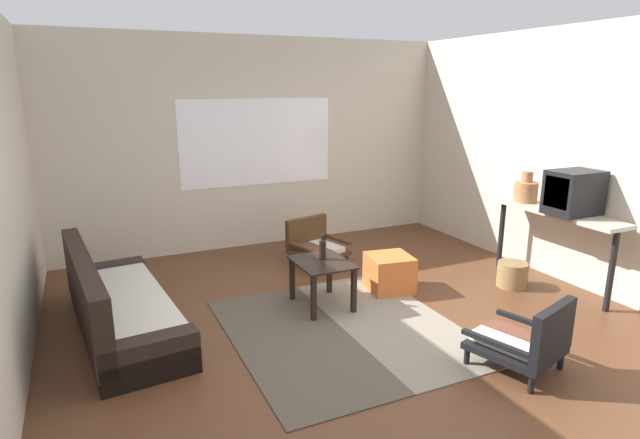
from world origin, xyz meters
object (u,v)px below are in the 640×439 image
(coffee_table, at_px, (322,271))
(wicker_basket, at_px, (512,275))
(armchair_by_window, at_px, (315,244))
(crt_television, at_px, (574,192))
(couch, at_px, (116,308))
(glass_bottle, at_px, (323,249))
(clay_vase, at_px, (526,190))
(armchair_striped_foreground, at_px, (526,340))
(console_shelf, at_px, (554,219))
(ottoman_orange, at_px, (389,273))

(coffee_table, bearing_deg, wicker_basket, -10.62)
(coffee_table, xyz_separation_m, armchair_by_window, (0.47, 1.22, -0.13))
(armchair_by_window, xyz_separation_m, crt_television, (1.94, -1.95, 0.83))
(couch, bearing_deg, crt_television, -12.97)
(wicker_basket, bearing_deg, glass_bottle, 167.77)
(crt_television, xyz_separation_m, wicker_basket, (-0.35, 0.34, -0.93))
(clay_vase, distance_m, wicker_basket, 0.95)
(coffee_table, xyz_separation_m, armchair_striped_foreground, (0.88, -1.71, -0.11))
(couch, height_order, console_shelf, console_shelf)
(armchair_striped_foreground, xyz_separation_m, wicker_basket, (1.18, 1.32, -0.12))
(armchair_striped_foreground, relative_size, crt_television, 1.48)
(armchair_striped_foreground, bearing_deg, console_shelf, 37.52)
(glass_bottle, bearing_deg, console_shelf, -13.79)
(coffee_table, relative_size, ottoman_orange, 1.40)
(armchair_striped_foreground, distance_m, clay_vase, 2.32)
(armchair_striped_foreground, xyz_separation_m, glass_bottle, (-0.85, 1.76, 0.31))
(clay_vase, bearing_deg, glass_bottle, 175.73)
(ottoman_orange, relative_size, glass_bottle, 1.72)
(armchair_striped_foreground, distance_m, crt_television, 1.99)
(armchair_striped_foreground, bearing_deg, clay_vase, 45.94)
(armchair_striped_foreground, height_order, clay_vase, clay_vase)
(couch, relative_size, wicker_basket, 6.65)
(armchair_by_window, relative_size, clay_vase, 2.10)
(clay_vase, bearing_deg, couch, 174.98)
(coffee_table, distance_m, wicker_basket, 2.11)
(ottoman_orange, bearing_deg, couch, 176.14)
(ottoman_orange, bearing_deg, glass_bottle, -178.73)
(crt_television, xyz_separation_m, glass_bottle, (-2.38, 0.78, -0.50))
(crt_television, bearing_deg, clay_vase, 89.70)
(coffee_table, bearing_deg, ottoman_orange, 5.01)
(armchair_striped_foreground, relative_size, clay_vase, 2.17)
(couch, height_order, clay_vase, clay_vase)
(glass_bottle, bearing_deg, armchair_by_window, 69.35)
(armchair_by_window, bearing_deg, ottoman_orange, -73.47)
(ottoman_orange, bearing_deg, armchair_striped_foreground, -87.68)
(couch, relative_size, console_shelf, 1.36)
(crt_television, bearing_deg, glass_bottle, 161.76)
(armchair_by_window, distance_m, wicker_basket, 2.26)
(console_shelf, xyz_separation_m, wicker_basket, (-0.35, 0.14, -0.60))
(armchair_striped_foreground, relative_size, wicker_basket, 2.34)
(wicker_basket, bearing_deg, crt_television, -44.57)
(console_shelf, relative_size, wicker_basket, 4.88)
(console_shelf, distance_m, clay_vase, 0.47)
(armchair_striped_foreground, xyz_separation_m, crt_television, (1.53, 0.98, 0.81))
(coffee_table, height_order, wicker_basket, coffee_table)
(crt_television, height_order, glass_bottle, crt_television)
(wicker_basket, bearing_deg, armchair_by_window, 134.85)
(wicker_basket, bearing_deg, console_shelf, -22.30)
(ottoman_orange, distance_m, clay_vase, 1.80)
(console_shelf, distance_m, glass_bottle, 2.46)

